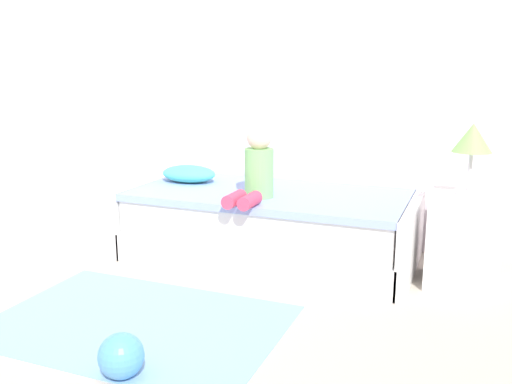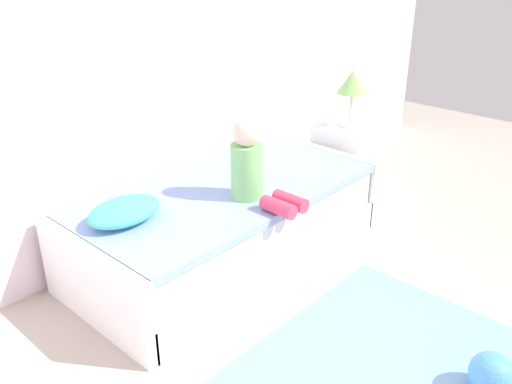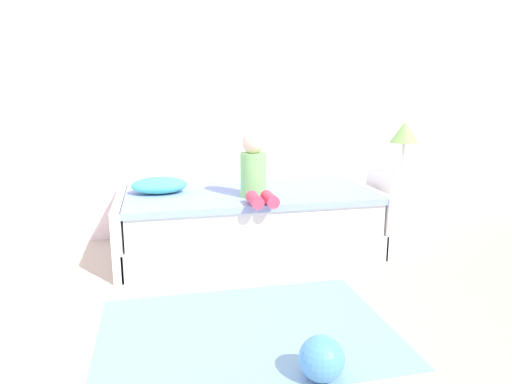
{
  "view_description": "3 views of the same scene",
  "coord_description": "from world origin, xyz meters",
  "px_view_note": "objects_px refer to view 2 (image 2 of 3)",
  "views": [
    {
      "loc": [
        1.62,
        -1.67,
        1.38
      ],
      "look_at": [
        0.24,
        1.75,
        0.55
      ],
      "focal_mm": 38.74,
      "sensor_mm": 36.0,
      "label": 1
    },
    {
      "loc": [
        -1.98,
        -0.3,
        1.95
      ],
      "look_at": [
        0.24,
        1.75,
        0.55
      ],
      "focal_mm": 38.19,
      "sensor_mm": 36.0,
      "label": 2
    },
    {
      "loc": [
        -0.49,
        -1.52,
        1.29
      ],
      "look_at": [
        0.24,
        1.75,
        0.55
      ],
      "focal_mm": 31.69,
      "sensor_mm": 36.0,
      "label": 3
    }
  ],
  "objects_px": {
    "bed": "(228,223)",
    "toy_ball": "(492,374)",
    "pillow": "(124,211)",
    "nightstand": "(347,161)",
    "table_lamp": "(353,85)",
    "child_figure": "(253,168)"
  },
  "relations": [
    {
      "from": "child_figure",
      "to": "pillow",
      "type": "xyz_separation_m",
      "value": [
        -0.71,
        0.33,
        -0.14
      ]
    },
    {
      "from": "child_figure",
      "to": "nightstand",
      "type": "bearing_deg",
      "value": 8.59
    },
    {
      "from": "nightstand",
      "to": "table_lamp",
      "type": "xyz_separation_m",
      "value": [
        -0.0,
        0.0,
        0.64
      ]
    },
    {
      "from": "bed",
      "to": "nightstand",
      "type": "height_order",
      "value": "nightstand"
    },
    {
      "from": "pillow",
      "to": "toy_ball",
      "type": "bearing_deg",
      "value": -70.31
    },
    {
      "from": "bed",
      "to": "pillow",
      "type": "distance_m",
      "value": 0.79
    },
    {
      "from": "nightstand",
      "to": "pillow",
      "type": "distance_m",
      "value": 2.08
    },
    {
      "from": "bed",
      "to": "pillow",
      "type": "bearing_deg",
      "value": 172.03
    },
    {
      "from": "child_figure",
      "to": "table_lamp",
      "type": "bearing_deg",
      "value": 8.59
    },
    {
      "from": "table_lamp",
      "to": "toy_ball",
      "type": "relative_size",
      "value": 2.13
    },
    {
      "from": "table_lamp",
      "to": "child_figure",
      "type": "distance_m",
      "value": 1.39
    },
    {
      "from": "nightstand",
      "to": "pillow",
      "type": "xyz_separation_m",
      "value": [
        -2.06,
        0.12,
        0.26
      ]
    },
    {
      "from": "child_figure",
      "to": "toy_ball",
      "type": "distance_m",
      "value": 1.67
    },
    {
      "from": "nightstand",
      "to": "child_figure",
      "type": "bearing_deg",
      "value": -171.41
    },
    {
      "from": "toy_ball",
      "to": "child_figure",
      "type": "bearing_deg",
      "value": 88.75
    },
    {
      "from": "bed",
      "to": "toy_ball",
      "type": "distance_m",
      "value": 1.79
    },
    {
      "from": "table_lamp",
      "to": "pillow",
      "type": "height_order",
      "value": "table_lamp"
    },
    {
      "from": "table_lamp",
      "to": "child_figure",
      "type": "relative_size",
      "value": 0.88
    },
    {
      "from": "pillow",
      "to": "toy_ball",
      "type": "distance_m",
      "value": 2.06
    },
    {
      "from": "pillow",
      "to": "bed",
      "type": "bearing_deg",
      "value": -7.97
    },
    {
      "from": "nightstand",
      "to": "bed",
      "type": "bearing_deg",
      "value": 179.0
    },
    {
      "from": "child_figure",
      "to": "toy_ball",
      "type": "relative_size",
      "value": 2.42
    }
  ]
}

